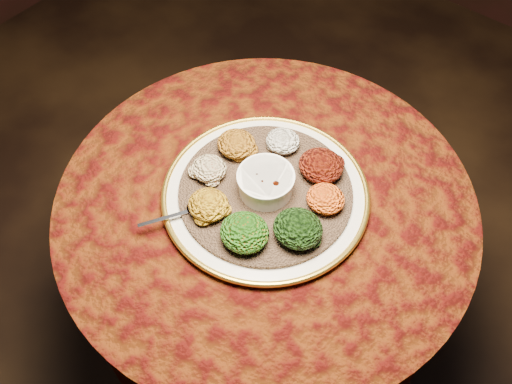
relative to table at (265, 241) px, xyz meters
The scene contains 13 objects.
table is the anchor object (origin of this frame).
platter 0.19m from the table, 135.94° to the left, with size 0.59×0.59×0.02m.
injera 0.20m from the table, 135.94° to the left, with size 0.39×0.39×0.01m, color brown.
stew_bowl 0.24m from the table, 135.94° to the left, with size 0.13×0.13×0.05m.
spoon 0.28m from the table, 123.32° to the right, with size 0.09×0.12×0.01m.
portion_ayib 0.27m from the table, 111.77° to the left, with size 0.08×0.08×0.04m, color silver.
portion_kitfo 0.27m from the table, 63.01° to the left, with size 0.10×0.10×0.05m, color black.
portion_tikil 0.26m from the table, 24.53° to the left, with size 0.09×0.08×0.04m, color #B1730E.
portion_gomen 0.27m from the table, 21.21° to the right, with size 0.11×0.10×0.05m, color black.
portion_mixveg 0.27m from the table, 71.84° to the right, with size 0.10×0.10×0.05m, color #953809.
portion_kik 0.27m from the table, 119.59° to the right, with size 0.09×0.09×0.04m, color #BF8C10.
portion_timatim 0.27m from the table, 163.36° to the right, with size 0.08×0.08×0.04m, color #710B06.
portion_shiro 0.27m from the table, 157.36° to the left, with size 0.09×0.09×0.04m, color #915911.
Camera 1 is at (0.45, -0.60, 1.79)m, focal length 40.00 mm.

